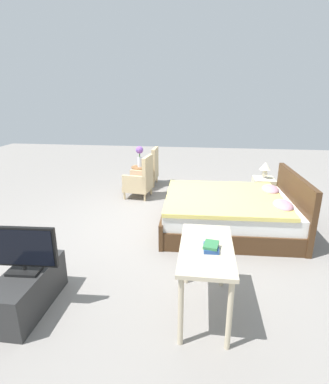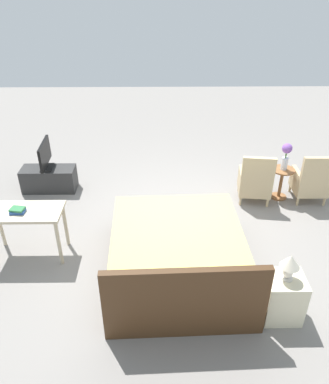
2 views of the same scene
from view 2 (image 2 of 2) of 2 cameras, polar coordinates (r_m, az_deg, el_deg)
name	(u,v)px [view 2 (image 2 of 2)]	position (r m, az deg, el deg)	size (l,w,h in m)	color
ground_plane	(174,223)	(6.06, 1.47, -4.78)	(16.00, 16.00, 0.00)	gray
bed	(178,256)	(4.98, 2.05, -9.75)	(1.84, 2.19, 0.96)	#472D19
armchair_by_window_left	(311,182)	(6.93, 21.44, 1.48)	(0.55, 0.55, 0.92)	#CCB284
armchair_by_window_right	(255,182)	(6.63, 13.64, 1.49)	(0.60, 0.60, 0.92)	#CCB284
side_table	(281,180)	(6.86, 17.39, 1.79)	(0.40, 0.40, 0.56)	#936038
flower_vase	(286,154)	(6.64, 18.06, 5.56)	(0.17, 0.17, 0.48)	silver
nightstand	(282,297)	(4.68, 17.52, -15.01)	(0.44, 0.41, 0.58)	beige
table_lamp	(290,264)	(4.34, 18.58, -10.35)	(0.22, 0.22, 0.33)	silver
tv_stand	(49,179)	(7.18, -17.16, 1.92)	(0.96, 0.40, 0.44)	#2D2D2D
tv_flatscreen	(45,155)	(6.97, -17.77, 5.34)	(0.22, 0.73, 0.50)	black
vanity_desk	(25,217)	(5.43, -20.54, -3.65)	(1.04, 0.52, 0.75)	beige
book_stack	(18,210)	(5.34, -21.49, -2.62)	(0.20, 0.16, 0.07)	#284C8E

